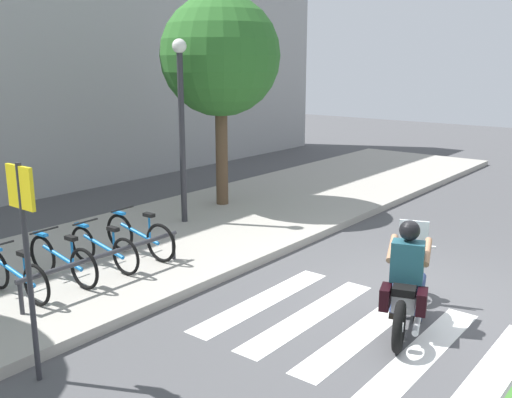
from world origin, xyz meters
The scene contains 18 objects.
ground_plane centered at (0.00, 0.00, 0.00)m, with size 48.00×48.00×0.00m, color #4C4C4F.
sidewalk centered at (0.00, 4.72, 0.07)m, with size 24.00×4.40×0.15m, color #A8A399.
crosswalk_stripe_0 centered at (-1.39, -1.60, 0.00)m, with size 2.80×0.40×0.01m, color white.
crosswalk_stripe_1 centered at (-1.39, -0.80, 0.00)m, with size 2.80×0.40×0.01m, color white.
crosswalk_stripe_2 centered at (-1.39, 0.00, 0.00)m, with size 2.80×0.40×0.01m, color white.
crosswalk_stripe_3 centered at (-1.39, 0.80, 0.00)m, with size 2.80×0.40×0.01m, color white.
crosswalk_stripe_4 centered at (-1.39, 1.60, 0.00)m, with size 2.80×0.40×0.01m, color white.
motorcycle centered at (-0.77, -0.29, 0.46)m, with size 2.16×0.95×1.22m.
rider centered at (-0.85, -0.31, 0.82)m, with size 0.74×0.67×1.44m.
bicycle_0 centered at (-3.69, 4.15, 0.48)m, with size 0.48×1.56×0.72m.
bicycle_1 centered at (-2.96, 4.15, 0.50)m, with size 0.48×1.63×0.75m.
bicycle_2 centered at (-2.22, 4.15, 0.48)m, with size 0.48×1.63×0.72m.
bicycle_3 centered at (-1.49, 4.15, 0.51)m, with size 0.48×1.65×0.79m.
bike_rack centered at (-2.59, 3.60, 0.56)m, with size 2.81×0.07×0.48m.
street_lamp centered at (0.51, 5.12, 2.33)m, with size 0.28×0.28×3.79m.
street_sign centered at (-4.55, 2.22, 1.64)m, with size 0.06×0.44×2.39m.
tree_near_rack centered at (2.13, 5.52, 3.46)m, with size 2.64×2.64×4.80m.
building_backdrop centered at (0.00, 10.42, 4.72)m, with size 24.00×1.20×9.44m, color #A0A0A0.
Camera 1 is at (-7.43, -3.08, 3.36)m, focal length 40.07 mm.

